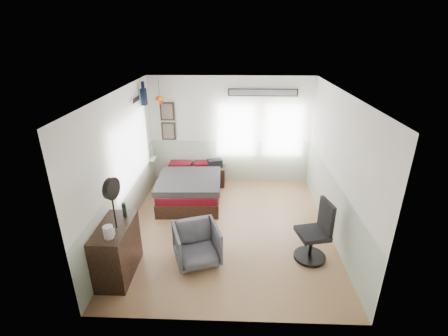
{
  "coord_description": "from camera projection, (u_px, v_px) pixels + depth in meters",
  "views": [
    {
      "loc": [
        0.12,
        -5.51,
        3.68
      ],
      "look_at": [
        -0.1,
        0.4,
        1.15
      ],
      "focal_mm": 26.0,
      "sensor_mm": 36.0,
      "label": 1
    }
  ],
  "objects": [
    {
      "name": "dresser",
      "position": [
        117.0,
        250.0,
        5.15
      ],
      "size": [
        0.48,
        1.0,
        0.9
      ],
      "primitive_type": "cube",
      "color": "black",
      "rests_on": "ground_plane"
    },
    {
      "name": "black_bag",
      "position": [
        215.0,
        163.0,
        8.12
      ],
      "size": [
        0.4,
        0.33,
        0.2
      ],
      "primitive_type": "cube",
      "rotation": [
        0.0,
        0.0,
        0.36
      ],
      "color": "black",
      "rests_on": "nightstand"
    },
    {
      "name": "task_chair",
      "position": [
        315.0,
        236.0,
        5.51
      ],
      "size": [
        0.58,
        0.58,
        1.1
      ],
      "rotation": [
        0.0,
        0.0,
        0.23
      ],
      "color": "black",
      "rests_on": "ground_plane"
    },
    {
      "name": "ground_plane",
      "position": [
        228.0,
        229.0,
        6.52
      ],
      "size": [
        4.0,
        4.5,
        0.01
      ],
      "primitive_type": "cube",
      "color": "#B27B48"
    },
    {
      "name": "room_shell",
      "position": [
        225.0,
        150.0,
        6.06
      ],
      "size": [
        4.02,
        4.52,
        2.71
      ],
      "color": "silver",
      "rests_on": "ground_plane"
    },
    {
      "name": "kettle",
      "position": [
        108.0,
        232.0,
        4.67
      ],
      "size": [
        0.17,
        0.14,
        0.19
      ],
      "rotation": [
        0.0,
        0.0,
        -0.22
      ],
      "color": "silver",
      "rests_on": "dresser"
    },
    {
      "name": "stand_fan",
      "position": [
        111.0,
        189.0,
        4.69
      ],
      "size": [
        0.16,
        0.34,
        0.84
      ],
      "rotation": [
        0.0,
        0.0,
        -0.22
      ],
      "color": "black",
      "rests_on": "dresser"
    },
    {
      "name": "bottle",
      "position": [
        124.0,
        209.0,
        5.2
      ],
      "size": [
        0.06,
        0.06,
        0.25
      ],
      "primitive_type": "cylinder",
      "color": "black",
      "rests_on": "dresser"
    },
    {
      "name": "armchair",
      "position": [
        197.0,
        244.0,
        5.48
      ],
      "size": [
        0.93,
        0.94,
        0.68
      ],
      "primitive_type": "imported",
      "rotation": [
        0.0,
        0.0,
        0.34
      ],
      "color": "slate",
      "rests_on": "ground_plane"
    },
    {
      "name": "bed",
      "position": [
        190.0,
        187.0,
        7.57
      ],
      "size": [
        1.45,
        1.96,
        0.61
      ],
      "rotation": [
        0.0,
        0.0,
        0.04
      ],
      "color": "black",
      "rests_on": "ground_plane"
    },
    {
      "name": "wall_decor",
      "position": [
        183.0,
        104.0,
        7.53
      ],
      "size": [
        3.55,
        1.32,
        1.44
      ],
      "color": "#412A1A",
      "rests_on": "room_shell"
    },
    {
      "name": "nightstand",
      "position": [
        215.0,
        176.0,
        8.25
      ],
      "size": [
        0.5,
        0.41,
        0.49
      ],
      "primitive_type": "cube",
      "rotation": [
        0.0,
        0.0,
        -0.02
      ],
      "color": "black",
      "rests_on": "ground_plane"
    }
  ]
}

